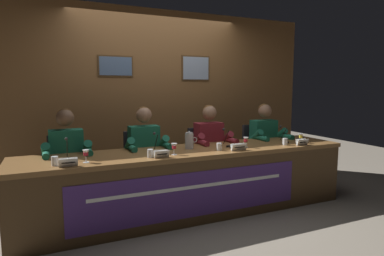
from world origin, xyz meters
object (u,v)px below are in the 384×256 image
object	(u,v)px
nameplate_far_left	(68,162)
nameplate_center_left	(162,154)
chair_far_left	(67,176)
panelist_far_left	(67,156)
juice_glass_far_left	(86,154)
chair_center_left	(142,168)
juice_glass_far_right	(301,136)
microphone_far_left	(67,153)
chair_center_right	(205,162)
nameplate_center_right	(239,147)
chair_far_right	(258,156)
water_cup_far_left	(55,162)
water_cup_center_right	(219,147)
microphone_far_right	(284,137)
juice_glass_center_right	(246,140)
water_cup_far_right	(285,142)
juice_glass_center_left	(174,147)
panelist_far_right	(267,140)
water_pitcher_central	(189,141)
microphone_center_right	(227,140)
microphone_center_left	(157,146)
water_cup_center_left	(150,154)
nameplate_far_right	(302,142)

from	to	relation	value
nameplate_far_left	nameplate_center_left	xyz separation A→B (m)	(0.89, 0.01, 0.00)
chair_far_left	panelist_far_left	xyz separation A→B (m)	(0.00, -0.20, 0.28)
panelist_far_left	nameplate_far_left	xyz separation A→B (m)	(-0.02, -0.67, 0.07)
juice_glass_far_left	chair_center_left	bearing A→B (deg)	45.76
juice_glass_far_right	microphone_far_left	bearing A→B (deg)	176.76
panelist_far_left	chair_center_right	size ratio (longest dim) A/B	1.36
nameplate_center_right	chair_far_right	size ratio (longest dim) A/B	0.21
juice_glass_far_left	water_cup_far_left	world-z (taller)	juice_glass_far_left
water_cup_center_right	microphone_far_right	distance (m)	1.04
nameplate_center_left	juice_glass_center_right	world-z (taller)	juice_glass_center_right
chair_center_right	water_cup_far_right	xyz separation A→B (m)	(0.74, -0.77, 0.35)
juice_glass_center_right	chair_far_left	bearing A→B (deg)	160.10
juice_glass_center_left	microphone_far_right	world-z (taller)	microphone_far_right
nameplate_center_left	panelist_far_right	world-z (taller)	panelist_far_right
water_cup_center_right	water_pitcher_central	distance (m)	0.36
water_cup_center_right	microphone_center_right	bearing A→B (deg)	40.93
juice_glass_far_left	microphone_far_left	bearing A→B (deg)	129.60
water_cup_far_left	chair_center_right	size ratio (longest dim) A/B	0.09
panelist_far_left	nameplate_center_right	distance (m)	1.91
water_cup_far_left	juice_glass_center_left	distance (m)	1.17
chair_center_left	water_pitcher_central	size ratio (longest dim) A/B	4.34
microphone_center_left	water_pitcher_central	bearing A→B (deg)	7.46
chair_center_right	juice_glass_center_right	bearing A→B (deg)	-74.79
water_cup_far_right	microphone_far_right	xyz separation A→B (m)	(0.11, 0.15, 0.04)
chair_far_left	juice_glass_center_right	bearing A→B (deg)	-19.90
juice_glass_center_left	panelist_far_right	xyz separation A→B (m)	(1.63, 0.57, -0.12)
chair_far_left	water_cup_far_left	world-z (taller)	chair_far_left
panelist_far_right	microphone_center_left	bearing A→B (deg)	-168.21
chair_center_right	juice_glass_far_right	world-z (taller)	chair_center_right
chair_far_left	water_cup_center_left	world-z (taller)	chair_far_left
panelist_far_left	microphone_center_right	size ratio (longest dim) A/B	5.73
microphone_far_right	microphone_center_right	bearing A→B (deg)	176.46
nameplate_far_left	microphone_far_left	distance (m)	0.30
juice_glass_center_right	microphone_far_right	distance (m)	0.66
water_cup_center_left	nameplate_far_right	world-z (taller)	water_cup_center_left
nameplate_center_right	water_cup_far_right	bearing A→B (deg)	5.75
microphone_far_left	microphone_far_right	xyz separation A→B (m)	(2.64, -0.05, 0.00)
water_cup_far_left	chair_far_right	xyz separation A→B (m)	(2.81, 0.78, -0.35)
water_cup_center_right	juice_glass_far_right	world-z (taller)	juice_glass_far_right
chair_far_left	water_cup_center_right	world-z (taller)	chair_far_left
panelist_far_left	chair_far_right	distance (m)	2.69
nameplate_far_left	water_cup_far_right	world-z (taller)	water_cup_far_right
panelist_far_right	chair_far_left	bearing A→B (deg)	175.72
nameplate_center_right	microphone_center_right	world-z (taller)	microphone_center_right
water_cup_far_left	juice_glass_center_left	world-z (taller)	juice_glass_center_left
panelist_far_left	panelist_far_right	size ratio (longest dim) A/B	1.00
water_cup_center_left	juice_glass_far_right	world-z (taller)	juice_glass_far_right
water_cup_center_left	microphone_far_right	bearing A→B (deg)	5.11
chair_far_left	chair_center_right	xyz separation A→B (m)	(1.78, 0.00, 0.00)
microphone_far_right	water_pitcher_central	world-z (taller)	microphone_far_right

